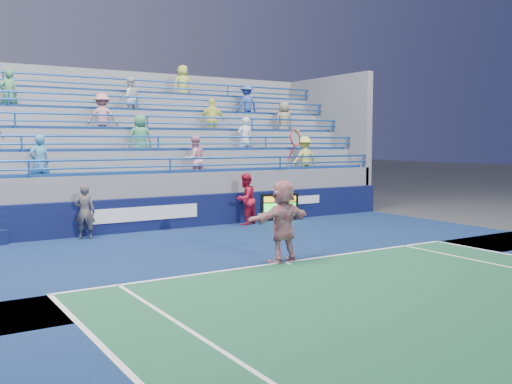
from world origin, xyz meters
TOP-DOWN VIEW (x-y plane):
  - ground at (0.00, 0.00)m, footprint 120.00×120.00m
  - sponsor_wall at (0.00, 6.50)m, footprint 18.00×0.32m
  - bleacher_stand at (-0.00, 10.27)m, footprint 18.00×5.60m
  - serve_speed_board at (4.13, 6.21)m, footprint 1.46×0.52m
  - tennis_player at (0.04, 0.14)m, footprint 1.92×0.84m
  - line_judge at (-3.10, 5.98)m, footprint 0.71×0.61m
  - ball_girl at (2.52, 5.98)m, footprint 1.08×0.98m

SIDE VIEW (x-z plane):
  - ground at x=0.00m, z-range 0.00..0.00m
  - serve_speed_board at x=4.13m, z-range 0.00..1.02m
  - sponsor_wall at x=0.00m, z-range 0.00..1.10m
  - line_judge at x=-3.10m, z-range 0.00..1.65m
  - ball_girl at x=2.52m, z-range 0.00..1.81m
  - tennis_player at x=0.04m, z-range -0.60..2.61m
  - bleacher_stand at x=0.00m, z-range -1.52..4.61m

